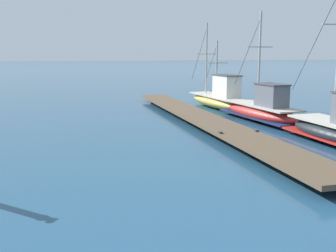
# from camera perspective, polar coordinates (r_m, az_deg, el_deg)

# --- Properties ---
(floating_dock) EXTENTS (2.86, 23.05, 0.53)m
(floating_dock) POSITION_cam_1_polar(r_m,az_deg,el_deg) (21.04, 4.72, 1.16)
(floating_dock) COLOR brown
(floating_dock) RESTS_ON ground
(fishing_boat_0) EXTENTS (1.98, 8.41, 5.75)m
(fishing_boat_0) POSITION_cam_1_polar(r_m,az_deg,el_deg) (27.47, 7.32, 3.93)
(fishing_boat_0) COLOR gold
(fishing_boat_0) RESTS_ON ground
(fishing_boat_1) EXTENTS (2.02, 6.42, 5.86)m
(fishing_boat_1) POSITION_cam_1_polar(r_m,az_deg,el_deg) (22.66, 13.08, 2.26)
(fishing_boat_1) COLOR #AD2823
(fishing_boat_1) RESTS_ON ground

